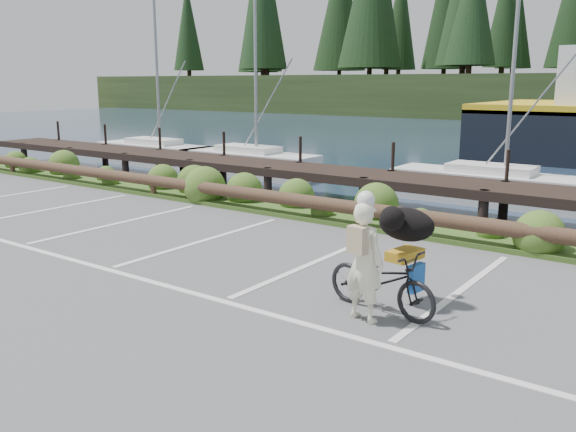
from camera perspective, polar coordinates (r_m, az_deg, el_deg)
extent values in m
plane|color=#4E4E51|center=(9.15, -4.44, -7.29)|extent=(72.00, 72.00, 0.00)
cube|color=#3D5B21|center=(13.45, 10.29, -0.79)|extent=(34.00, 1.60, 0.10)
imported|color=black|center=(8.39, 8.73, -5.99)|extent=(1.78, 0.84, 0.90)
imported|color=white|center=(7.98, 7.14, -4.27)|extent=(0.63, 0.46, 1.60)
ellipsoid|color=black|center=(8.64, 11.01, -0.78)|extent=(0.52, 0.88, 0.48)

